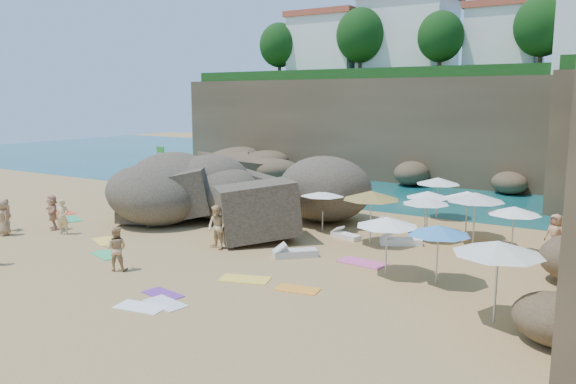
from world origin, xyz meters
The scene contains 46 objects.
ground centered at (0.00, 0.00, 0.00)m, with size 120.00×120.00×0.00m, color tan.
seawater centered at (0.00, 30.00, 0.00)m, with size 120.00×120.00×0.00m, color #0C4751.
cliff_back centered at (2.00, 25.00, 4.00)m, with size 44.00×8.00×8.00m, color brown.
rock_promontory centered at (-11.00, 16.00, 0.00)m, with size 12.00×7.00×2.00m, color brown, non-canonical shape.
clifftop_buildings centered at (2.96, 25.79, 11.24)m, with size 28.48×9.48×7.00m.
clifftop_trees centered at (4.78, 19.52, 11.26)m, with size 35.60×23.82×4.40m.
marina_masts centered at (-16.50, 30.00, 3.00)m, with size 3.10×0.10×6.00m.
rock_outcrop centered at (-1.72, 3.31, 0.00)m, with size 8.75×6.57×3.50m, color brown, non-canonical shape.
flag_pole centered at (-10.35, 6.76, 2.21)m, with size 0.67×0.07×3.46m.
parasol_0 centered at (7.18, 10.11, 2.06)m, with size 2.37×2.37×2.24m.
parasol_1 centered at (3.28, 4.18, 1.94)m, with size 2.23×2.23×2.11m.
parasol_2 centered at (8.18, 5.04, 1.86)m, with size 2.15×2.15×2.03m.
parasol_3 centered at (12.09, 4.56, 1.90)m, with size 2.19×2.19×2.07m.
parasol_4 centered at (9.66, 6.60, 2.02)m, with size 2.33×2.33×2.20m.
parasol_5 centered at (7.76, 6.65, 1.87)m, with size 2.16×2.16×2.04m.
parasol_6 centered at (6.33, 3.05, 2.24)m, with size 2.58×2.58×2.44m.
parasol_7 centered at (10.36, 5.18, 2.21)m, with size 2.55×2.55×2.41m.
parasol_9 centered at (8.63, -0.74, 2.02)m, with size 2.33×2.33×2.20m.
parasol_10 centered at (10.54, -0.72, 1.95)m, with size 2.24×2.24×2.12m.
parasol_11 centered at (13.06, -3.30, 2.26)m, with size 2.61×2.61×2.46m.
lounger_0 centered at (-1.21, 7.01, 0.12)m, with size 1.58×0.53×0.25m, color white.
lounger_1 centered at (6.09, 6.28, 0.15)m, with size 1.95×0.65×0.30m, color white.
lounger_2 centered at (7.56, 3.66, 0.14)m, with size 1.84×0.61×0.29m, color white.
lounger_3 centered at (4.96, 3.38, 0.12)m, with size 1.54×0.51×0.24m, color white.
lounger_4 centered at (14.27, 6.71, 0.14)m, with size 1.82×0.61×0.28m, color silver.
lounger_5 centered at (4.53, -0.50, 0.14)m, with size 1.84×0.61×0.29m, color silver.
towel_3 centered at (-2.30, -4.50, 0.01)m, with size 1.58×0.79×0.03m, color #35BB6A.
towel_4 centered at (-4.15, -2.96, 0.02)m, with size 1.71×0.86×0.03m, color yellow.
towel_5 centered at (3.79, -7.31, 0.01)m, with size 1.51×0.75×0.03m, color silver.
towel_6 centered at (3.12, -6.74, 0.01)m, with size 1.47×0.73×0.03m, color #712F99.
towel_7 centered at (-11.45, 0.22, 0.01)m, with size 1.68×0.84×0.03m, color #EF452A.
towel_9 centered at (7.27, 0.14, 0.02)m, with size 1.93×0.97×0.03m, color #DF569F.
towel_10 centered at (6.70, -3.94, 0.01)m, with size 1.51×0.76×0.03m, color orange.
towel_11 centered at (-9.54, -0.74, 0.01)m, with size 1.68×0.84×0.03m, color #2FA465.
towel_12 centered at (4.52, -4.02, 0.02)m, with size 1.80×0.90×0.03m, color yellow.
towel_13 centered at (3.36, -7.97, 0.01)m, with size 1.60×0.80×0.03m, color white.
person_stand_0 centered at (-6.97, -3.11, 0.85)m, with size 0.62×0.41×1.70m, color #E2B976.
person_stand_1 centered at (-0.28, -5.69, 0.86)m, with size 0.83×0.65×1.71m, color tan.
person_stand_2 centered at (-0.28, 9.89, 0.79)m, with size 1.02×0.42×1.58m, color #E4AE81.
person_stand_3 centered at (1.49, -0.82, 0.80)m, with size 0.93×0.39×1.59m, color #A36251.
person_stand_4 centered at (13.61, 5.54, 0.87)m, with size 0.85×0.46×1.74m, color tan.
person_stand_5 centered at (-4.23, 7.35, 0.82)m, with size 1.52×0.44×1.64m, color #A56E52.
person_lie_1 centered at (-9.98, -4.08, 0.19)m, with size 0.92×1.58×0.38m, color #E8AB83.
person_lie_2 centered at (-9.20, -4.71, 0.22)m, with size 0.82×1.67×0.44m, color olive.
person_lie_3 centered at (-8.25, -2.76, 0.23)m, with size 1.59×1.72×0.46m, color tan.
person_lie_5 centered at (1.05, -1.30, 0.36)m, with size 0.92×1.89×0.72m, color #DDB77E.
Camera 1 is at (16.19, -19.77, 6.52)m, focal length 35.00 mm.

